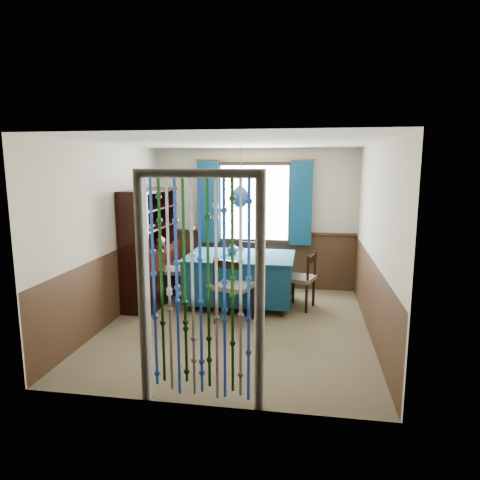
% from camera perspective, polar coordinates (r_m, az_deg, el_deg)
% --- Properties ---
extents(floor, '(4.00, 4.00, 0.00)m').
position_cam_1_polar(floor, '(6.06, -0.50, -11.43)').
color(floor, brown).
rests_on(floor, ground).
extents(ceiling, '(4.00, 4.00, 0.00)m').
position_cam_1_polar(ceiling, '(5.64, -0.54, 12.92)').
color(ceiling, silver).
rests_on(ceiling, ground).
extents(wall_back, '(3.60, 0.00, 3.60)m').
position_cam_1_polar(wall_back, '(7.68, 1.97, 2.79)').
color(wall_back, '#C0B69D').
rests_on(wall_back, ground).
extents(wall_front, '(3.60, 0.00, 3.60)m').
position_cam_1_polar(wall_front, '(3.80, -5.55, -4.70)').
color(wall_front, '#C0B69D').
rests_on(wall_front, ground).
extents(wall_left, '(0.00, 4.00, 4.00)m').
position_cam_1_polar(wall_left, '(6.27, -16.96, 0.73)').
color(wall_left, '#C0B69D').
rests_on(wall_left, ground).
extents(wall_right, '(0.00, 4.00, 4.00)m').
position_cam_1_polar(wall_right, '(5.71, 17.60, -0.19)').
color(wall_right, '#C0B69D').
rests_on(wall_right, ground).
extents(wainscot_back, '(3.60, 0.00, 3.60)m').
position_cam_1_polar(wainscot_back, '(7.79, 1.92, -2.71)').
color(wainscot_back, '#3C2617').
rests_on(wainscot_back, ground).
extents(wainscot_front, '(3.60, 0.00, 3.60)m').
position_cam_1_polar(wainscot_front, '(4.07, -5.31, -14.91)').
color(wainscot_front, '#3C2617').
rests_on(wainscot_front, ground).
extents(wainscot_left, '(0.00, 4.00, 4.00)m').
position_cam_1_polar(wainscot_left, '(6.42, -16.50, -5.89)').
color(wainscot_left, '#3C2617').
rests_on(wainscot_left, ground).
extents(wainscot_right, '(0.00, 4.00, 4.00)m').
position_cam_1_polar(wainscot_right, '(5.88, 17.07, -7.40)').
color(wainscot_right, '#3C2617').
rests_on(wainscot_right, ground).
extents(window, '(1.32, 0.12, 1.42)m').
position_cam_1_polar(window, '(7.60, 1.93, 4.99)').
color(window, black).
rests_on(window, wall_back).
extents(doorway, '(1.16, 0.12, 2.18)m').
position_cam_1_polar(doorway, '(3.91, -5.27, -7.32)').
color(doorway, silver).
rests_on(doorway, ground).
extents(dining_table, '(1.68, 1.16, 0.81)m').
position_cam_1_polar(dining_table, '(6.80, 0.04, -4.89)').
color(dining_table, navy).
rests_on(dining_table, floor).
extents(chair_near, '(0.59, 0.57, 0.96)m').
position_cam_1_polar(chair_near, '(6.06, -0.95, -6.33)').
color(chair_near, black).
rests_on(chair_near, floor).
extents(chair_far, '(0.50, 0.48, 0.91)m').
position_cam_1_polar(chair_far, '(7.47, 1.14, -3.41)').
color(chair_far, black).
rests_on(chair_far, floor).
extents(chair_left, '(0.47, 0.49, 0.95)m').
position_cam_1_polar(chair_left, '(7.08, -8.25, -4.07)').
color(chair_left, black).
rests_on(chair_left, floor).
extents(chair_right, '(0.53, 0.54, 0.88)m').
position_cam_1_polar(chair_right, '(6.71, 8.25, -5.15)').
color(chair_right, black).
rests_on(chair_right, floor).
extents(sideboard, '(0.53, 1.42, 1.83)m').
position_cam_1_polar(sideboard, '(7.06, -11.74, -3.17)').
color(sideboard, black).
rests_on(sideboard, floor).
extents(pendant_lamp, '(0.26, 0.26, 0.94)m').
position_cam_1_polar(pendant_lamp, '(6.59, 0.04, 5.77)').
color(pendant_lamp, olive).
rests_on(pendant_lamp, ceiling).
extents(vase_table, '(0.17, 0.17, 0.17)m').
position_cam_1_polar(vase_table, '(6.80, -1.00, -1.18)').
color(vase_table, '#173FA0').
rests_on(vase_table, dining_table).
extents(bowl_shelf, '(0.27, 0.27, 0.05)m').
position_cam_1_polar(bowl_shelf, '(6.69, -12.20, 1.75)').
color(bowl_shelf, beige).
rests_on(bowl_shelf, sideboard).
extents(vase_sideboard, '(0.21, 0.21, 0.16)m').
position_cam_1_polar(vase_sideboard, '(7.26, -10.51, 0.20)').
color(vase_sideboard, beige).
rests_on(vase_sideboard, sideboard).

